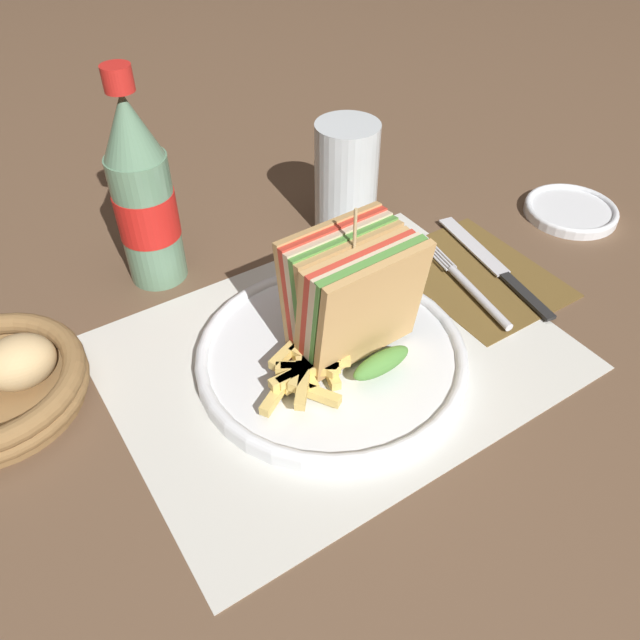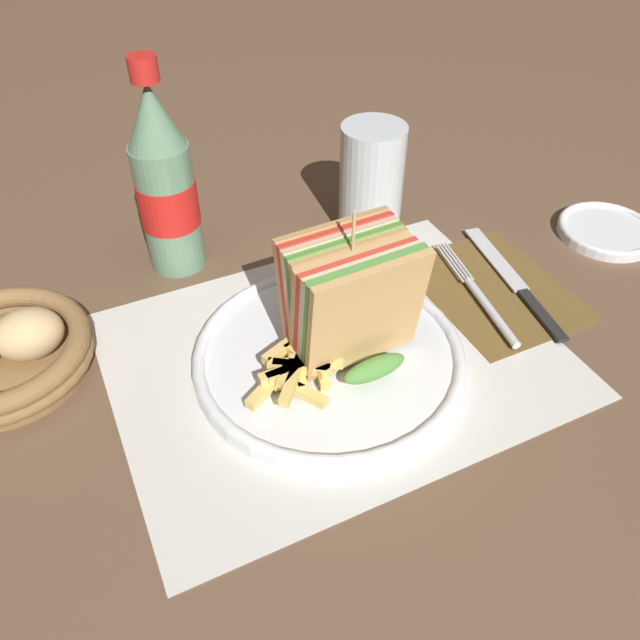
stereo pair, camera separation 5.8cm
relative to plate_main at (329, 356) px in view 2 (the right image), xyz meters
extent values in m
plane|color=brown|center=(0.01, -0.02, -0.01)|extent=(4.00, 4.00, 0.00)
cube|color=silver|center=(0.01, 0.01, -0.01)|extent=(0.42, 0.32, 0.00)
cylinder|color=white|center=(0.00, 0.00, 0.00)|extent=(0.26, 0.26, 0.01)
torus|color=white|center=(0.00, 0.00, 0.00)|extent=(0.26, 0.26, 0.01)
cube|color=tan|center=(0.02, -0.03, 0.07)|extent=(0.11, 0.03, 0.11)
cube|color=#518E3D|center=(0.02, -0.02, 0.07)|extent=(0.11, 0.03, 0.11)
cube|color=beige|center=(0.02, -0.02, 0.07)|extent=(0.11, 0.03, 0.11)
cube|color=red|center=(0.02, -0.01, 0.06)|extent=(0.11, 0.03, 0.11)
cube|color=tan|center=(0.02, 0.00, 0.06)|extent=(0.11, 0.03, 0.11)
ellipsoid|color=#518E3D|center=(0.02, -0.05, 0.02)|extent=(0.06, 0.02, 0.02)
cube|color=tan|center=(0.02, 0.00, 0.06)|extent=(0.11, 0.03, 0.11)
cube|color=#518E3D|center=(0.02, 0.00, 0.06)|extent=(0.11, 0.03, 0.11)
cube|color=beige|center=(0.02, 0.01, 0.07)|extent=(0.11, 0.03, 0.11)
cube|color=red|center=(0.02, 0.02, 0.07)|extent=(0.11, 0.03, 0.11)
cube|color=tan|center=(0.02, 0.03, 0.07)|extent=(0.11, 0.03, 0.11)
ellipsoid|color=#518E3D|center=(0.02, -0.01, 0.02)|extent=(0.06, 0.02, 0.02)
cylinder|color=tan|center=(0.02, 0.00, 0.08)|extent=(0.00, 0.00, 0.15)
cube|color=#E5C166|center=(-0.03, -0.03, 0.01)|extent=(0.07, 0.01, 0.01)
cube|color=#E5C166|center=(-0.05, -0.04, 0.01)|extent=(0.04, 0.06, 0.01)
cube|color=#E5C166|center=(-0.04, -0.02, 0.01)|extent=(0.02, 0.05, 0.01)
cube|color=#E5C166|center=(-0.07, -0.02, 0.01)|extent=(0.05, 0.04, 0.01)
cube|color=#E5C166|center=(-0.02, -0.03, 0.01)|extent=(0.02, 0.05, 0.01)
cube|color=#E5C166|center=(-0.03, 0.01, 0.02)|extent=(0.07, 0.04, 0.01)
cube|color=#E5C166|center=(-0.02, 0.00, 0.02)|extent=(0.01, 0.07, 0.01)
cube|color=#E5C166|center=(-0.04, -0.02, 0.02)|extent=(0.05, 0.03, 0.01)
cube|color=#E5C166|center=(-0.02, -0.02, 0.02)|extent=(0.05, 0.03, 0.01)
cube|color=#E5C166|center=(-0.05, -0.02, 0.02)|extent=(0.05, 0.01, 0.01)
cube|color=#E5C166|center=(-0.04, -0.02, 0.02)|extent=(0.04, 0.03, 0.01)
cube|color=#E5C166|center=(-0.04, -0.02, 0.02)|extent=(0.05, 0.04, 0.01)
cube|color=#E5C166|center=(-0.05, -0.03, 0.02)|extent=(0.05, 0.06, 0.01)
cube|color=#E5C166|center=(-0.03, -0.02, 0.02)|extent=(0.03, 0.05, 0.01)
cube|color=#E5C166|center=(-0.04, -0.02, 0.02)|extent=(0.07, 0.01, 0.01)
ellipsoid|color=maroon|center=(-0.03, 0.01, 0.02)|extent=(0.03, 0.03, 0.01)
cube|color=brown|center=(0.21, 0.02, -0.01)|extent=(0.14, 0.18, 0.00)
cylinder|color=silver|center=(0.18, -0.01, 0.00)|extent=(0.03, 0.11, 0.01)
cylinder|color=silver|center=(0.19, 0.08, 0.00)|extent=(0.01, 0.07, 0.00)
cylinder|color=silver|center=(0.19, 0.08, 0.00)|extent=(0.01, 0.07, 0.00)
cylinder|color=silver|center=(0.20, 0.07, 0.00)|extent=(0.01, 0.07, 0.00)
cylinder|color=silver|center=(0.20, 0.07, 0.00)|extent=(0.01, 0.07, 0.00)
cube|color=black|center=(0.23, -0.04, 0.00)|extent=(0.03, 0.08, 0.00)
cube|color=silver|center=(0.24, 0.06, 0.00)|extent=(0.04, 0.12, 0.00)
cylinder|color=slate|center=(-0.08, 0.22, 0.06)|extent=(0.06, 0.06, 0.14)
cylinder|color=red|center=(-0.08, 0.22, 0.07)|extent=(0.06, 0.06, 0.05)
cone|color=slate|center=(-0.08, 0.22, 0.17)|extent=(0.06, 0.06, 0.06)
cylinder|color=red|center=(-0.08, 0.22, 0.21)|extent=(0.03, 0.03, 0.02)
cylinder|color=silver|center=(0.14, 0.19, 0.06)|extent=(0.07, 0.07, 0.13)
cylinder|color=black|center=(0.14, 0.19, 0.03)|extent=(0.07, 0.07, 0.08)
cylinder|color=olive|center=(-0.28, 0.12, 0.00)|extent=(0.15, 0.15, 0.01)
torus|color=olive|center=(-0.28, 0.12, 0.01)|extent=(0.17, 0.17, 0.02)
ellipsoid|color=tan|center=(-0.25, 0.12, 0.03)|extent=(0.06, 0.05, 0.05)
cylinder|color=white|center=(0.40, 0.05, -0.01)|extent=(0.11, 0.11, 0.01)
torus|color=white|center=(0.40, 0.05, 0.00)|extent=(0.11, 0.11, 0.01)
camera|label=1|loc=(-0.24, -0.34, 0.42)|focal=35.00mm
camera|label=2|loc=(-0.19, -0.37, 0.42)|focal=35.00mm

